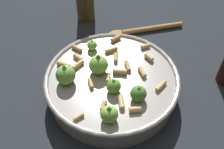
# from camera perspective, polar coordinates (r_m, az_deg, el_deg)

# --- Properties ---
(ground_plane) EXTENTS (2.40, 2.40, 0.00)m
(ground_plane) POSITION_cam_1_polar(r_m,az_deg,el_deg) (0.68, 0.00, -3.79)
(ground_plane) COLOR #23282D
(cooking_pan) EXTENTS (0.32, 0.32, 0.11)m
(cooking_pan) POSITION_cam_1_polar(r_m,az_deg,el_deg) (0.65, -0.15, -1.86)
(cooking_pan) COLOR #9E9993
(cooking_pan) RESTS_ON ground
(wooden_spoon) EXTENTS (0.23, 0.11, 0.02)m
(wooden_spoon) POSITION_cam_1_polar(r_m,az_deg,el_deg) (0.84, 6.14, 9.23)
(wooden_spoon) COLOR #9E703D
(wooden_spoon) RESTS_ON ground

